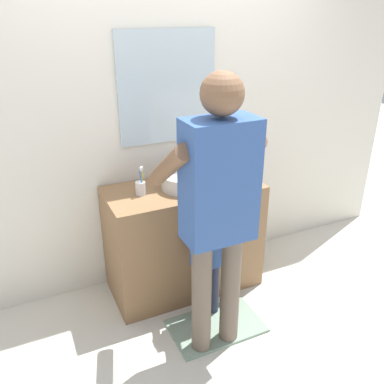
# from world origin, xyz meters

# --- Properties ---
(ground_plane) EXTENTS (14.00, 14.00, 0.00)m
(ground_plane) POSITION_xyz_m (0.00, 0.00, 0.00)
(ground_plane) COLOR silver
(back_wall) EXTENTS (4.40, 0.10, 2.70)m
(back_wall) POSITION_xyz_m (0.00, 0.62, 1.35)
(back_wall) COLOR silver
(back_wall) RESTS_ON ground
(vanity_cabinet) EXTENTS (1.14, 0.54, 0.86)m
(vanity_cabinet) POSITION_xyz_m (0.00, 0.30, 0.43)
(vanity_cabinet) COLOR olive
(vanity_cabinet) RESTS_ON ground
(sink_basin) EXTENTS (0.33, 0.33, 0.11)m
(sink_basin) POSITION_xyz_m (0.00, 0.28, 0.92)
(sink_basin) COLOR silver
(sink_basin) RESTS_ON vanity_cabinet
(faucet) EXTENTS (0.18, 0.14, 0.18)m
(faucet) POSITION_xyz_m (0.00, 0.49, 0.94)
(faucet) COLOR #B7BABF
(faucet) RESTS_ON vanity_cabinet
(toothbrush_cup) EXTENTS (0.07, 0.07, 0.21)m
(toothbrush_cup) POSITION_xyz_m (-0.32, 0.30, 0.91)
(toothbrush_cup) COLOR silver
(toothbrush_cup) RESTS_ON vanity_cabinet
(soap_bottle) EXTENTS (0.06, 0.06, 0.17)m
(soap_bottle) POSITION_xyz_m (0.34, 0.35, 0.93)
(soap_bottle) COLOR #B27FC6
(soap_bottle) RESTS_ON vanity_cabinet
(bath_mat) EXTENTS (0.64, 0.40, 0.02)m
(bath_mat) POSITION_xyz_m (0.00, -0.25, 0.01)
(bath_mat) COLOR gray
(bath_mat) RESTS_ON ground
(child_toddler) EXTENTS (0.29, 0.29, 0.95)m
(child_toddler) POSITION_xyz_m (0.00, -0.10, 0.57)
(child_toddler) COLOR #2D334C
(child_toddler) RESTS_ON ground
(adult_parent) EXTENTS (0.55, 0.58, 1.77)m
(adult_parent) POSITION_xyz_m (-0.08, -0.36, 1.06)
(adult_parent) COLOR #6B5B4C
(adult_parent) RESTS_ON ground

